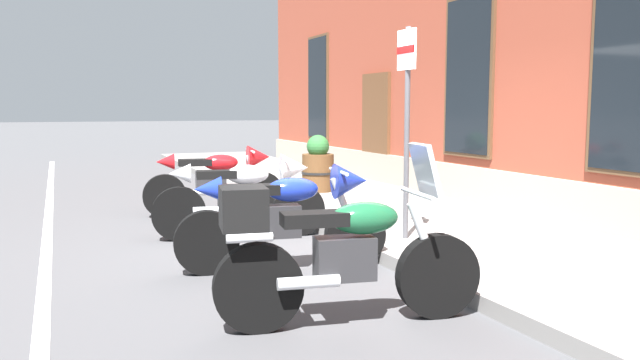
% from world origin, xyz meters
% --- Properties ---
extents(ground_plane, '(140.00, 140.00, 0.00)m').
position_xyz_m(ground_plane, '(0.00, 0.00, 0.00)').
color(ground_plane, '#424244').
extents(sidewalk, '(27.48, 2.96, 0.14)m').
position_xyz_m(sidewalk, '(0.00, 1.48, 0.07)').
color(sidewalk, slate).
rests_on(sidewalk, ground_plane).
extents(lane_stripe, '(27.48, 0.12, 0.01)m').
position_xyz_m(lane_stripe, '(0.00, -3.20, 0.00)').
color(lane_stripe, silver).
rests_on(lane_stripe, ground_plane).
extents(motorcycle_red_sport, '(0.62, 2.10, 1.04)m').
position_xyz_m(motorcycle_red_sport, '(-2.54, -0.80, 0.57)').
color(motorcycle_red_sport, black).
rests_on(motorcycle_red_sport, ground_plane).
extents(motorcycle_white_sport, '(0.68, 2.13, 1.04)m').
position_xyz_m(motorcycle_white_sport, '(-0.74, -0.90, 0.57)').
color(motorcycle_white_sport, black).
rests_on(motorcycle_white_sport, ground_plane).
extents(motorcycle_blue_sport, '(0.65, 2.13, 1.06)m').
position_xyz_m(motorcycle_blue_sport, '(0.93, -0.91, 0.57)').
color(motorcycle_blue_sport, black).
rests_on(motorcycle_blue_sport, ground_plane).
extents(motorcycle_green_touring, '(0.72, 2.04, 1.35)m').
position_xyz_m(motorcycle_green_touring, '(2.61, -1.17, 0.56)').
color(motorcycle_green_touring, black).
rests_on(motorcycle_green_touring, ground_plane).
extents(parking_sign, '(0.36, 0.07, 2.36)m').
position_xyz_m(parking_sign, '(0.62, 0.57, 1.67)').
color(parking_sign, '#4C4C51').
rests_on(parking_sign, sidewalk).
extents(barrel_planter, '(0.59, 0.59, 1.00)m').
position_xyz_m(barrel_planter, '(-3.53, 1.22, 0.57)').
color(barrel_planter, brown).
rests_on(barrel_planter, sidewalk).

